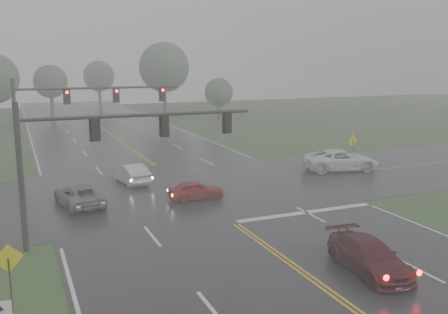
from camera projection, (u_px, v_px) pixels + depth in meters
name	position (u px, v px, depth m)	size (l,w,h in m)	color
main_road	(197.00, 197.00, 31.41)	(18.00, 160.00, 0.02)	black
cross_street	(187.00, 189.00, 33.22)	(120.00, 14.00, 0.02)	black
stop_bar	(306.00, 213.00, 28.07)	(8.50, 0.50, 0.01)	#BCBCBC
sedan_maroon	(368.00, 272.00, 20.23)	(1.83, 4.51, 1.31)	#3D0B0F
sedan_red	(196.00, 200.00, 30.74)	(1.38, 3.42, 1.17)	maroon
sedan_silver	(131.00, 183.00, 34.85)	(1.45, 4.17, 1.37)	silver
car_grey	(80.00, 206.00, 29.39)	(2.11, 4.57, 1.27)	slate
pickup_white	(340.00, 170.00, 38.94)	(2.68, 5.81, 1.62)	white
signal_gantry_near	(97.00, 144.00, 22.82)	(11.10, 0.29, 6.69)	black
signal_gantry_far	(70.00, 105.00, 38.55)	(12.81, 0.36, 7.16)	black
sign_diamond_west	(9.00, 266.00, 16.73)	(0.99, 0.23, 2.42)	black
sign_diamond_east	(352.00, 145.00, 40.16)	(1.07, 0.30, 2.62)	black
tree_ne_a	(164.00, 67.00, 76.59)	(7.69, 7.69, 11.29)	#2D251D
tree_n_mid	(50.00, 82.00, 79.73)	(5.34, 5.34, 7.85)	#2D251D
tree_e_near	(219.00, 93.00, 71.44)	(4.10, 4.10, 6.02)	#2D251D
tree_n_far	(99.00, 76.00, 93.50)	(5.76, 5.76, 8.46)	#2D251D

